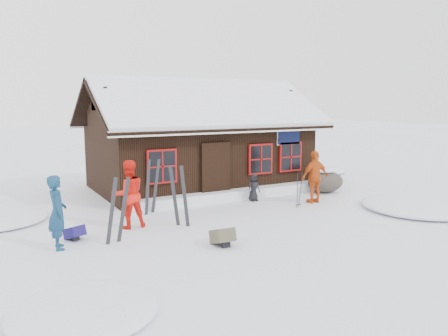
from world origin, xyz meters
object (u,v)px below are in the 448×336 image
(skier_orange_right, at_px, (315,177))
(backpack_blue, at_px, (75,235))
(skier_crouched, at_px, (254,188))
(backpack_olive, at_px, (222,239))
(ski_poles, at_px, (299,191))
(boulder, at_px, (325,181))
(skier_orange_left, at_px, (129,194))
(skier_teal, at_px, (57,212))
(ski_pair_left, at_px, (118,211))

(skier_orange_right, bearing_deg, backpack_blue, 2.90)
(skier_crouched, relative_size, backpack_blue, 1.96)
(backpack_olive, bearing_deg, backpack_blue, 148.15)
(skier_orange_right, relative_size, skier_crouched, 1.89)
(skier_orange_right, xyz_separation_m, backpack_blue, (-8.03, -0.22, -0.77))
(ski_poles, bearing_deg, boulder, 29.90)
(skier_orange_left, height_order, skier_crouched, skier_orange_left)
(skier_teal, distance_m, ski_poles, 7.62)
(skier_teal, bearing_deg, skier_orange_right, -83.40)
(skier_orange_right, xyz_separation_m, backpack_olive, (-5.01, -2.45, -0.74))
(backpack_blue, height_order, backpack_olive, backpack_olive)
(skier_crouched, distance_m, ski_poles, 1.69)
(skier_teal, xyz_separation_m, boulder, (10.06, 1.91, -0.44))
(skier_orange_left, bearing_deg, backpack_blue, 14.81)
(skier_orange_left, distance_m, boulder, 8.14)
(ski_pair_left, bearing_deg, skier_orange_left, 70.41)
(skier_orange_left, relative_size, ski_pair_left, 1.12)
(skier_orange_right, height_order, ski_poles, skier_orange_right)
(skier_orange_left, relative_size, ski_poles, 1.60)
(skier_teal, bearing_deg, backpack_blue, -39.59)
(backpack_blue, bearing_deg, ski_pair_left, -60.89)
(skier_teal, xyz_separation_m, skier_orange_right, (8.48, 0.74, 0.02))
(skier_orange_left, xyz_separation_m, boulder, (8.07, 1.00, -0.50))
(boulder, bearing_deg, skier_orange_left, -172.91)
(skier_teal, relative_size, ski_poles, 1.50)
(ski_pair_left, relative_size, ski_poles, 1.43)
(boulder, bearing_deg, skier_crouched, 178.52)
(skier_teal, height_order, ski_poles, skier_teal)
(skier_orange_left, bearing_deg, boulder, -172.40)
(skier_orange_left, bearing_deg, backpack_olive, 120.06)
(boulder, distance_m, ski_pair_left, 8.97)
(skier_crouched, xyz_separation_m, boulder, (3.25, -0.08, -0.04))
(skier_orange_left, relative_size, backpack_blue, 3.85)
(skier_crouched, distance_m, backpack_olive, 4.99)
(skier_crouched, distance_m, ski_pair_left, 5.90)
(backpack_blue, bearing_deg, skier_teal, -152.43)
(skier_orange_left, xyz_separation_m, backpack_blue, (-1.54, -0.39, -0.81))
(skier_orange_right, distance_m, skier_crouched, 2.14)
(ski_poles, height_order, backpack_blue, ski_poles)
(skier_teal, bearing_deg, skier_crouched, -72.05)
(skier_crouched, height_order, backpack_blue, skier_crouched)
(skier_orange_left, bearing_deg, ski_pair_left, 61.42)
(skier_teal, xyz_separation_m, ski_poles, (7.60, 0.50, -0.33))
(skier_orange_left, distance_m, backpack_blue, 1.78)
(ski_pair_left, xyz_separation_m, ski_poles, (6.24, 0.73, -0.25))
(skier_orange_left, distance_m, ski_poles, 5.64)
(boulder, bearing_deg, ski_pair_left, -166.16)
(skier_teal, distance_m, skier_orange_left, 2.19)
(skier_orange_right, height_order, ski_pair_left, skier_orange_right)
(boulder, bearing_deg, skier_teal, -169.23)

